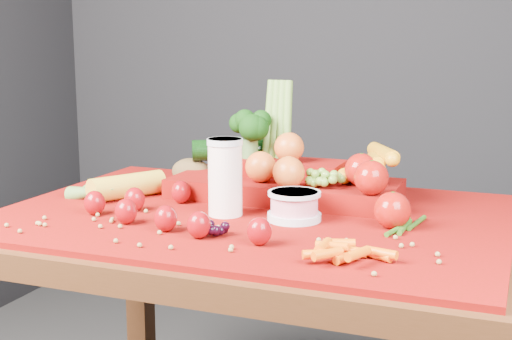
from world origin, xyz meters
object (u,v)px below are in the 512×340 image
(table, at_px, (253,260))
(milk_glass, at_px, (225,174))
(produce_mound, at_px, (294,174))
(yogurt_bowl, at_px, (294,205))

(table, distance_m, milk_glass, 0.20)
(table, distance_m, produce_mound, 0.23)
(produce_mound, bearing_deg, milk_glass, -113.12)
(table, xyz_separation_m, yogurt_bowl, (0.10, -0.03, 0.14))
(milk_glass, bearing_deg, yogurt_bowl, 4.32)
(yogurt_bowl, distance_m, produce_mound, 0.20)
(table, bearing_deg, yogurt_bowl, -16.59)
(produce_mound, bearing_deg, yogurt_bowl, -71.44)
(table, height_order, milk_glass, milk_glass)
(yogurt_bowl, xyz_separation_m, produce_mound, (-0.06, 0.19, 0.03))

